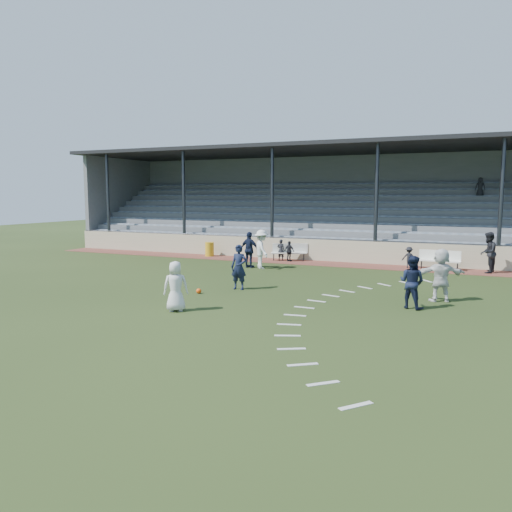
{
  "coord_description": "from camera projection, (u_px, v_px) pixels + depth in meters",
  "views": [
    {
      "loc": [
        7.89,
        -15.45,
        3.73
      ],
      "look_at": [
        0.0,
        2.5,
        1.3
      ],
      "focal_mm": 35.0,
      "sensor_mm": 36.0,
      "label": 1
    }
  ],
  "objects": [
    {
      "name": "ground",
      "position": [
        228.0,
        300.0,
        17.64
      ],
      "size": [
        90.0,
        90.0,
        0.0
      ],
      "primitive_type": "plane",
      "color": "#243415",
      "rests_on": "ground"
    },
    {
      "name": "cinder_track",
      "position": [
        315.0,
        263.0,
        27.18
      ],
      "size": [
        34.0,
        2.0,
        0.02
      ],
      "primitive_type": "cube",
      "color": "brown",
      "rests_on": "ground"
    },
    {
      "name": "retaining_wall",
      "position": [
        321.0,
        250.0,
        28.06
      ],
      "size": [
        34.0,
        0.18,
        1.2
      ],
      "primitive_type": "cube",
      "color": "#C1B594",
      "rests_on": "ground"
    },
    {
      "name": "bench_left",
      "position": [
        290.0,
        250.0,
        28.16
      ],
      "size": [
        1.99,
        1.24,
        0.95
      ],
      "rotation": [
        0.0,
        0.0,
        0.42
      ],
      "color": "white",
      "rests_on": "cinder_track"
    },
    {
      "name": "bench_right",
      "position": [
        440.0,
        258.0,
        24.77
      ],
      "size": [
        2.03,
        0.64,
        0.95
      ],
      "rotation": [
        0.0,
        0.0,
        -0.09
      ],
      "color": "white",
      "rests_on": "cinder_track"
    },
    {
      "name": "trash_bin",
      "position": [
        210.0,
        249.0,
        30.07
      ],
      "size": [
        0.53,
        0.53,
        0.84
      ],
      "primitive_type": "cylinder",
      "color": "gold",
      "rests_on": "cinder_track"
    },
    {
      "name": "football",
      "position": [
        199.0,
        291.0,
        18.84
      ],
      "size": [
        0.19,
        0.19,
        0.19
      ],
      "primitive_type": "sphere",
      "color": "#EE4E0E",
      "rests_on": "ground"
    },
    {
      "name": "player_white_lead",
      "position": [
        176.0,
        286.0,
        15.93
      ],
      "size": [
        0.94,
        0.84,
        1.62
      ],
      "primitive_type": "imported",
      "rotation": [
        0.0,
        0.0,
        3.66
      ],
      "color": "silver",
      "rests_on": "ground"
    },
    {
      "name": "player_navy_lead",
      "position": [
        239.0,
        267.0,
        19.57
      ],
      "size": [
        0.66,
        0.45,
        1.77
      ],
      "primitive_type": "imported",
      "rotation": [
        0.0,
        0.0,
        0.04
      ],
      "color": "black",
      "rests_on": "ground"
    },
    {
      "name": "player_navy_mid",
      "position": [
        412.0,
        282.0,
        16.31
      ],
      "size": [
        1.02,
        0.91,
        1.75
      ],
      "primitive_type": "imported",
      "rotation": [
        0.0,
        0.0,
        2.8
      ],
      "color": "black",
      "rests_on": "ground"
    },
    {
      "name": "player_white_wing",
      "position": [
        262.0,
        249.0,
        25.1
      ],
      "size": [
        1.39,
        1.43,
        1.96
      ],
      "primitive_type": "imported",
      "rotation": [
        0.0,
        0.0,
        2.31
      ],
      "color": "silver",
      "rests_on": "ground"
    },
    {
      "name": "player_navy_wing",
      "position": [
        250.0,
        250.0,
        25.41
      ],
      "size": [
        1.14,
        0.63,
        1.84
      ],
      "primitive_type": "imported",
      "rotation": [
        0.0,
        0.0,
        2.97
      ],
      "color": "black",
      "rests_on": "ground"
    },
    {
      "name": "player_white_back",
      "position": [
        441.0,
        275.0,
        17.37
      ],
      "size": [
        1.82,
        1.13,
        1.88
      ],
      "primitive_type": "imported",
      "rotation": [
        0.0,
        0.0,
        3.5
      ],
      "color": "silver",
      "rests_on": "ground"
    },
    {
      "name": "official",
      "position": [
        488.0,
        253.0,
        23.6
      ],
      "size": [
        0.93,
        1.08,
        1.94
      ],
      "primitive_type": "imported",
      "rotation": [
        0.0,
        0.0,
        4.49
      ],
      "color": "black",
      "rests_on": "cinder_track"
    },
    {
      "name": "sub_left_near",
      "position": [
        281.0,
        250.0,
        28.04
      ],
      "size": [
        0.45,
        0.3,
        1.2
      ],
      "primitive_type": "imported",
      "rotation": [
        0.0,
        0.0,
        3.11
      ],
      "color": "black",
      "rests_on": "cinder_track"
    },
    {
      "name": "sub_left_far",
      "position": [
        289.0,
        251.0,
        27.72
      ],
      "size": [
        0.72,
        0.47,
        1.13
      ],
      "primitive_type": "imported",
      "rotation": [
        0.0,
        0.0,
        2.82
      ],
      "color": "black",
      "rests_on": "cinder_track"
    },
    {
      "name": "sub_right",
      "position": [
        409.0,
        257.0,
        25.28
      ],
      "size": [
        0.75,
        0.51,
        1.07
      ],
      "primitive_type": "imported",
      "rotation": [
        0.0,
        0.0,
        3.31
      ],
      "color": "black",
      "rests_on": "cinder_track"
    },
    {
      "name": "grandstand",
      "position": [
        342.0,
        218.0,
        32.14
      ],
      "size": [
        34.6,
        9.0,
        6.61
      ],
      "color": "slate",
      "rests_on": "ground"
    },
    {
      "name": "penalty_arc",
      "position": [
        342.0,
        311.0,
        16.0
      ],
      "size": [
        3.89,
        14.63,
        0.01
      ],
      "color": "silver",
      "rests_on": "ground"
    }
  ]
}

